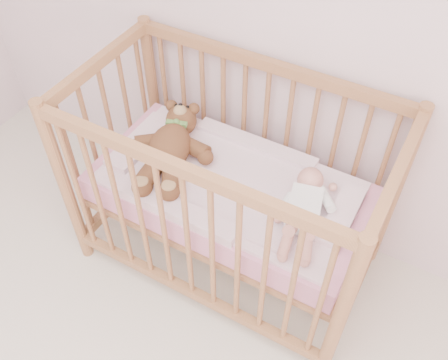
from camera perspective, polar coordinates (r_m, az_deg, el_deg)
The scene contains 5 objects.
crib at distance 2.24m, azimuth 0.62°, elevation -1.26°, with size 1.36×0.76×1.00m, color #B6804D, non-canonical shape.
mattress at distance 2.25m, azimuth 0.62°, elevation -1.51°, with size 1.22×0.62×0.13m, color pink.
blanket at distance 2.20m, azimuth 0.64°, elevation -0.22°, with size 1.10×0.58×0.06m, color pink, non-canonical shape.
baby at distance 2.04m, azimuth 9.24°, elevation -2.79°, with size 0.24×0.50×0.12m, color white, non-canonical shape.
teddy_bear at distance 2.24m, azimuth -6.21°, elevation 3.63°, with size 0.41×0.58×0.16m, color brown, non-canonical shape.
Camera 1 is at (0.51, 0.29, 2.18)m, focal length 40.00 mm.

